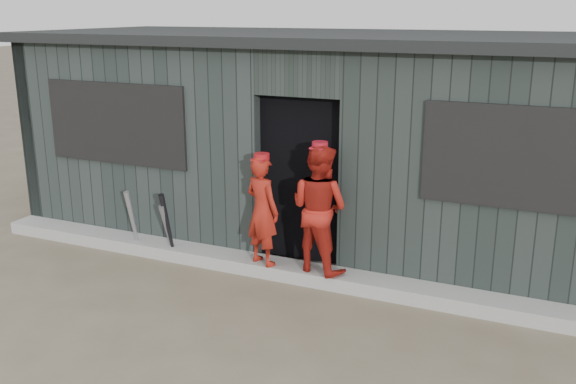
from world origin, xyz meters
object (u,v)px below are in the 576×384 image
at_px(bat_mid, 168,231).
at_px(player_grey_back, 329,208).
at_px(player_red_left, 262,211).
at_px(player_red_right, 319,208).
at_px(bat_left, 133,222).
at_px(bat_right, 168,226).
at_px(dugout, 341,138).

xyz_separation_m(bat_mid, player_grey_back, (1.81, 0.63, 0.34)).
distance_m(player_red_left, player_red_right, 0.65).
bearing_deg(bat_left, player_red_right, 3.05).
xyz_separation_m(bat_right, player_red_right, (1.87, 0.12, 0.43)).
xyz_separation_m(bat_left, dugout, (2.02, 1.80, 0.88)).
bearing_deg(player_red_right, dugout, -62.63).
height_order(bat_left, player_red_left, player_red_left).
bearing_deg(bat_mid, dugout, 48.95).
distance_m(bat_right, player_red_left, 1.28).
bearing_deg(bat_mid, player_red_left, 0.39).
height_order(player_red_left, player_red_right, player_red_right).
relative_size(bat_mid, player_grey_back, 0.52).
xyz_separation_m(bat_mid, dugout, (1.54, 1.77, 0.93)).
distance_m(player_grey_back, dugout, 1.31).
bearing_deg(player_red_right, player_red_left, 23.65).
distance_m(bat_right, player_red_right, 1.92).
bearing_deg(player_red_left, bat_right, 22.40).
height_order(bat_mid, dugout, dugout).
bearing_deg(player_grey_back, bat_mid, 34.77).
relative_size(bat_right, player_grey_back, 0.61).
height_order(player_red_right, player_grey_back, player_red_right).
distance_m(bat_right, player_grey_back, 1.92).
bearing_deg(player_red_left, bat_left, 22.16).
distance_m(bat_mid, player_grey_back, 1.95).
bearing_deg(player_red_left, bat_mid, 21.35).
relative_size(bat_left, player_red_right, 0.59).
distance_m(bat_left, player_red_right, 2.42).
height_order(bat_mid, bat_right, bat_right).
xyz_separation_m(bat_mid, bat_right, (0.02, -0.02, 0.07)).
distance_m(player_red_right, dugout, 1.76).
distance_m(player_red_right, player_grey_back, 0.56).
height_order(bat_right, player_grey_back, player_grey_back).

